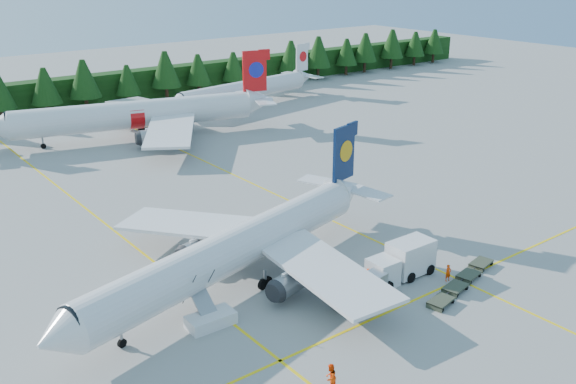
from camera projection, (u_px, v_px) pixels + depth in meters
ground at (364, 274)px, 58.19m from camera, size 320.00×320.00×0.00m
taxi_stripe_a at (127, 240)px, 65.07m from camera, size 0.25×120.00×0.01m
taxi_stripe_b at (283, 198)px, 76.50m from camera, size 0.25×120.00×0.01m
taxi_stripe_cross at (414, 300)px, 53.73m from camera, size 80.00×0.25×0.01m
treeline_hedge at (55, 95)px, 118.17m from camera, size 220.00×4.00×6.00m
airliner_navy at (227, 254)px, 54.68m from camera, size 36.78×29.88×10.90m
airliner_red at (131, 115)px, 99.86m from camera, size 42.81×34.80×12.67m
airliner_far_right at (240, 91)px, 121.26m from camera, size 35.34×8.70×10.33m
airstairs at (209, 316)px, 50.08m from camera, size 3.83×5.19×3.40m
service_truck at (401, 261)px, 57.06m from camera, size 6.69×2.57×3.22m
dolly_train at (462, 280)px, 56.17m from camera, size 11.04×4.20×0.14m
uld_pair at (361, 288)px, 53.20m from camera, size 5.59×2.23×1.80m
crew_a at (448, 273)px, 56.74m from camera, size 0.64×0.49×1.56m
crew_b at (330, 377)px, 42.31m from camera, size 1.19×1.09×1.98m
crew_c at (369, 277)px, 55.88m from camera, size 0.56×0.74×1.66m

